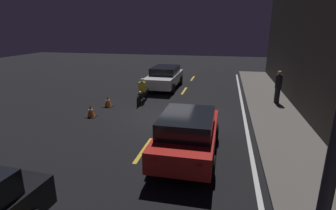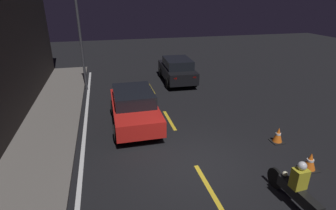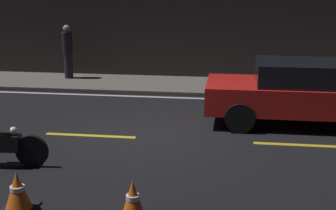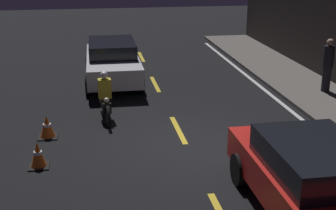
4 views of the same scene
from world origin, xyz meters
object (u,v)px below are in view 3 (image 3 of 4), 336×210
Objects in this scene: taxi_red at (299,91)px; pedestrian at (68,51)px; traffic_cone_mid at (133,201)px; traffic_cone_near at (18,191)px.

taxi_red is 2.36× the size of pedestrian.
taxi_red is 7.99m from pedestrian.
pedestrian reaches higher than traffic_cone_mid.
pedestrian is at bearing 104.85° from traffic_cone_near.
taxi_red is at bearing -29.45° from pedestrian.
traffic_cone_mid is at bearing -2.23° from traffic_cone_near.
taxi_red reaches higher than traffic_cone_mid.
taxi_red is 6.78m from traffic_cone_near.
traffic_cone_near is at bearing 47.25° from taxi_red.
pedestrian reaches higher than traffic_cone_near.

